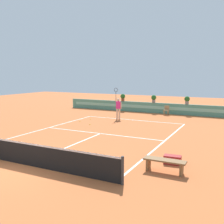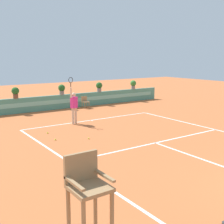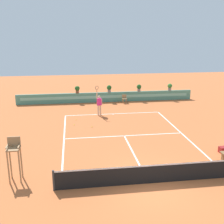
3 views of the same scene
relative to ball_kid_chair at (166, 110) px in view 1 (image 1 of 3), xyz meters
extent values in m
plane|color=#BC6033|center=(-1.73, -9.66, -0.48)|extent=(60.00, 60.00, 0.00)
cube|color=white|center=(-1.73, -3.77, -0.47)|extent=(8.22, 0.10, 0.01)
cube|color=white|center=(-1.73, -9.26, -0.47)|extent=(8.22, 0.10, 0.01)
cube|color=white|center=(-1.73, -12.46, -0.47)|extent=(0.10, 6.40, 0.01)
cube|color=white|center=(-5.84, -9.71, -0.47)|extent=(0.10, 11.89, 0.01)
cube|color=white|center=(2.38, -9.71, -0.47)|extent=(0.10, 11.89, 0.01)
cube|color=white|center=(-1.73, -3.87, -0.47)|extent=(0.10, 0.20, 0.01)
cylinder|color=#333333|center=(2.68, -15.66, 0.02)|extent=(0.10, 0.10, 1.00)
cube|color=black|center=(-1.73, -15.66, 0.00)|extent=(8.82, 0.02, 0.95)
cube|color=white|center=(-1.73, -15.66, 0.44)|extent=(8.82, 0.03, 0.06)
cube|color=#4C8E7A|center=(-1.73, 0.73, 0.02)|extent=(18.00, 0.20, 1.00)
cube|color=#7ABCA8|center=(-1.73, 0.63, 0.07)|extent=(17.10, 0.01, 0.28)
cylinder|color=#99754C|center=(-0.18, -0.24, -0.25)|extent=(0.05, 0.05, 0.45)
cylinder|color=#99754C|center=(0.18, -0.24, -0.25)|extent=(0.05, 0.05, 0.45)
cylinder|color=#99754C|center=(-0.18, 0.11, -0.25)|extent=(0.05, 0.05, 0.45)
cylinder|color=#99754C|center=(0.18, 0.11, -0.25)|extent=(0.05, 0.05, 0.45)
cube|color=#99754C|center=(0.00, -0.07, -0.01)|extent=(0.44, 0.44, 0.04)
cube|color=#99754C|center=(0.00, 0.13, 0.19)|extent=(0.44, 0.04, 0.36)
cube|color=brown|center=(3.00, -13.91, -0.25)|extent=(0.08, 0.40, 0.45)
cube|color=brown|center=(4.28, -13.91, -0.25)|extent=(0.08, 0.40, 0.45)
cube|color=brown|center=(3.64, -13.91, 0.00)|extent=(1.60, 0.44, 0.06)
cube|color=maroon|center=(3.68, -12.83, -0.30)|extent=(0.73, 0.42, 0.36)
cylinder|color=beige|center=(-2.85, -4.02, -0.03)|extent=(0.14, 0.14, 0.90)
cylinder|color=beige|center=(-3.04, -4.07, -0.03)|extent=(0.14, 0.14, 0.90)
cube|color=#E52D84|center=(-2.94, -4.05, 0.72)|extent=(0.41, 0.31, 0.60)
sphere|color=beige|center=(-2.94, -4.05, 1.15)|extent=(0.22, 0.22, 0.22)
cylinder|color=beige|center=(-3.14, -4.10, 1.27)|extent=(0.09, 0.09, 0.55)
cylinder|color=black|center=(-3.14, -4.10, 1.69)|extent=(0.04, 0.04, 0.24)
torus|color=#262626|center=(-3.14, -4.10, 1.95)|extent=(0.31, 0.11, 0.31)
cylinder|color=beige|center=(-2.73, -3.99, 0.67)|extent=(0.09, 0.09, 0.50)
sphere|color=#CCE033|center=(-3.81, -7.11, -0.44)|extent=(0.07, 0.07, 0.07)
sphere|color=#CCE033|center=(-5.12, -6.44, -0.44)|extent=(0.07, 0.07, 0.07)
sphere|color=#CCE033|center=(-4.96, -5.15, -0.44)|extent=(0.07, 0.07, 0.07)
cylinder|color=gray|center=(1.66, 0.73, 0.66)|extent=(0.32, 0.32, 0.28)
sphere|color=#235B23|center=(1.66, 0.73, 1.01)|extent=(0.48, 0.48, 0.48)
cylinder|color=gray|center=(-1.45, 0.73, 0.66)|extent=(0.32, 0.32, 0.28)
sphere|color=#235B23|center=(-1.45, 0.73, 1.01)|extent=(0.48, 0.48, 0.48)
cylinder|color=brown|center=(-4.68, 0.73, 0.66)|extent=(0.32, 0.32, 0.28)
sphere|color=#235B23|center=(-4.68, 0.73, 1.01)|extent=(0.48, 0.48, 0.48)
camera|label=1|loc=(6.12, -23.33, 3.23)|focal=42.07mm
camera|label=2|loc=(-10.14, -18.22, 3.20)|focal=47.02mm
camera|label=3|loc=(-5.14, -27.13, 6.39)|focal=44.98mm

